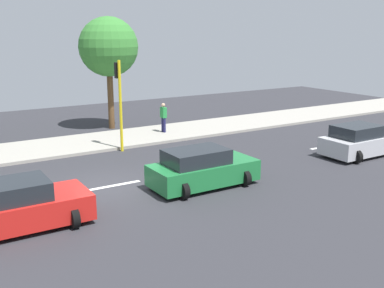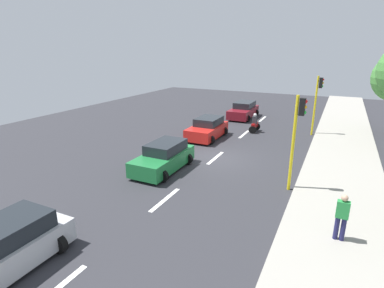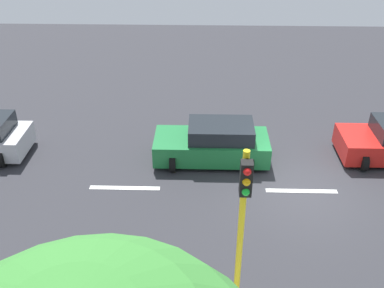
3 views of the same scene
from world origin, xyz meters
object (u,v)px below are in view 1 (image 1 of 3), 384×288
street_tree_north (108,47)px  car_red (19,206)px  car_silver (359,141)px  car_green (202,169)px  pedestrian_near_signal (163,117)px  traffic_light_midblock (119,93)px

street_tree_north → car_red: bearing=147.1°
car_silver → car_red: bearing=90.6°
car_green → street_tree_north: size_ratio=0.62×
pedestrian_near_signal → street_tree_north: 5.37m
car_green → street_tree_north: bearing=-5.7°
car_red → pedestrian_near_signal: (9.19, -9.92, 0.35)m
street_tree_north → pedestrian_near_signal: bearing=-149.7°
car_green → traffic_light_midblock: bearing=3.9°
street_tree_north → car_green: bearing=174.3°
car_red → car_silver: size_ratio=1.04×
car_green → car_silver: bearing=-91.1°
car_red → traffic_light_midblock: bearing=-42.0°
pedestrian_near_signal → street_tree_north: bearing=30.3°
traffic_light_midblock → street_tree_north: bearing=-17.4°
car_red → car_silver: bearing=-89.4°
pedestrian_near_signal → traffic_light_midblock: (-2.13, 3.56, 1.87)m
car_silver → traffic_light_midblock: 11.84m
car_green → car_silver: (-0.17, -8.90, -0.00)m
car_red → pedestrian_near_signal: 13.53m
car_green → car_red: bearing=92.7°
car_red → traffic_light_midblock: traffic_light_midblock is taller
car_green → car_silver: same height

